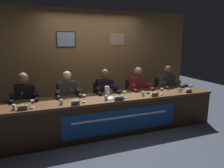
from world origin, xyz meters
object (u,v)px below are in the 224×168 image
object	(u,v)px
panelist_far_left	(25,100)
nameplate_far_right	(189,90)
water_cup_left	(61,102)
juice_glass_right	(162,90)
juice_glass_center	(125,93)
panelist_right	(139,89)
water_cup_far_left	(14,107)
water_cup_center	(106,98)
water_pitcher_central	(107,91)
water_cup_right	(143,94)
nameplate_left	(76,102)
microphone_right	(148,90)
juice_glass_far_left	(33,102)
panelist_far_right	(168,87)
chair_center	(103,102)
nameplate_right	(155,94)
microphone_left	(73,97)
juice_glass_left	(84,97)
chair_right	(135,98)
conference_table	(114,108)
chair_far_right	(163,95)
panelist_left	(68,96)
juice_glass_far_right	(190,87)
microphone_far_left	(22,102)
microphone_center	(113,93)
chair_left	(67,106)
chair_far_left	(26,110)
document_stack_center	(112,98)
nameplate_center	(119,98)
microphone_far_right	(180,87)
nameplate_far_left	(23,107)

from	to	relation	value
panelist_far_left	nameplate_far_right	xyz separation A→B (m)	(3.32, -0.68, 0.05)
water_cup_left	juice_glass_right	world-z (taller)	juice_glass_right
juice_glass_center	panelist_right	world-z (taller)	panelist_right
water_cup_far_left	water_cup_center	distance (m)	1.57
panelist_far_left	panelist_right	bearing A→B (deg)	0.00
water_pitcher_central	water_cup_right	bearing A→B (deg)	-21.96
nameplate_left	microphone_right	world-z (taller)	microphone_right
juice_glass_far_left	panelist_far_right	world-z (taller)	panelist_far_right
water_cup_left	panelist_right	xyz separation A→B (m)	(1.85, 0.60, -0.05)
chair_center	panelist_right	bearing A→B (deg)	-13.61
water_cup_far_left	nameplate_right	size ratio (longest dim) A/B	0.51
microphone_left	panelist_far_right	world-z (taller)	panelist_far_right
juice_glass_left	chair_right	bearing A→B (deg)	27.95
conference_table	chair_far_right	bearing A→B (deg)	23.33
chair_right	conference_table	bearing A→B (deg)	-139.19
nameplate_left	panelist_far_right	size ratio (longest dim) A/B	0.13
panelist_left	water_cup_center	xyz separation A→B (m)	(0.62, -0.62, 0.05)
panelist_left	juice_glass_far_right	world-z (taller)	panelist_left
microphone_far_left	juice_glass_center	size ratio (longest dim) A/B	1.74
panelist_far_left	water_cup_left	size ratio (longest dim) A/B	14.46
chair_right	panelist_right	size ratio (longest dim) A/B	0.73
water_cup_left	panelist_right	world-z (taller)	panelist_right
juice_glass_right	microphone_left	bearing A→B (deg)	175.88
panelist_far_left	microphone_center	size ratio (longest dim) A/B	5.69
juice_glass_center	chair_far_right	xyz separation A→B (m)	(1.44, 0.77, -0.37)
conference_table	panelist_right	xyz separation A→B (m)	(0.82, 0.51, 0.20)
chair_left	nameplate_right	world-z (taller)	chair_left
chair_far_left	conference_table	bearing A→B (deg)	-23.29
nameplate_left	nameplate_right	size ratio (longest dim) A/B	0.95
juice_glass_center	document_stack_center	xyz separation A→B (m)	(-0.26, 0.06, -0.08)
juice_glass_far_left	panelist_far_left	bearing A→B (deg)	104.13
chair_right	nameplate_center	bearing A→B (deg)	-131.60
chair_center	water_pitcher_central	size ratio (longest dim) A/B	4.29
microphone_center	water_pitcher_central	size ratio (longest dim) A/B	1.03
juice_glass_left	panelist_far_right	size ratio (longest dim) A/B	0.10
chair_right	panelist_far_right	distance (m)	0.89
conference_table	nameplate_center	distance (m)	0.32
panelist_left	nameplate_right	size ratio (longest dim) A/B	7.44
microphone_far_right	water_pitcher_central	distance (m)	1.73
chair_left	microphone_far_left	bearing A→B (deg)	-142.50
juice_glass_center	panelist_far_right	xyz separation A→B (m)	(1.44, 0.57, -0.10)
microphone_center	chair_far_right	xyz separation A→B (m)	(1.63, 0.62, -0.36)
microphone_center	panelist_left	bearing A→B (deg)	153.60
juice_glass_far_left	chair_center	xyz separation A→B (m)	(1.50, 0.79, -0.37)
water_cup_center	panelist_far_right	bearing A→B (deg)	18.64
juice_glass_left	juice_glass_far_right	distance (m)	2.42
microphone_center	juice_glass_far_right	distance (m)	1.80
panelist_far_left	nameplate_far_right	size ratio (longest dim) A/B	7.65
nameplate_left	chair_right	bearing A→B (deg)	29.12
nameplate_far_left	panelist_left	distance (m)	1.07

